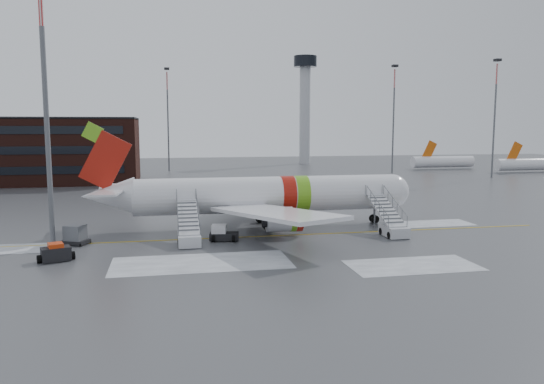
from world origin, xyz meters
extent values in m
plane|color=#494C4F|center=(0.00, 0.00, 0.00)|extent=(260.00, 260.00, 0.00)
cylinder|color=white|center=(2.01, 3.74, 3.50)|extent=(28.00, 3.80, 3.80)
sphere|color=white|center=(16.01, 3.74, 3.50)|extent=(3.80, 3.80, 3.80)
cube|color=black|center=(17.06, 3.74, 4.00)|extent=(1.09, 1.60, 0.97)
cone|color=white|center=(-14.39, 3.74, 3.75)|extent=(5.20, 3.72, 3.72)
cube|color=#A6170C|center=(-14.49, 3.74, 7.30)|extent=(5.27, 0.30, 6.09)
cube|color=#6CB91D|center=(-15.59, 3.74, 10.10)|extent=(2.16, 0.26, 2.16)
cube|color=white|center=(-14.19, 6.34, 4.40)|extent=(3.07, 4.85, 0.18)
cube|color=white|center=(-14.19, 1.14, 4.40)|extent=(3.07, 4.85, 0.18)
cube|color=white|center=(1.01, 12.24, 2.90)|extent=(10.72, 15.97, 1.13)
cube|color=white|center=(1.01, -4.76, 2.90)|extent=(10.72, 15.97, 1.13)
cylinder|color=white|center=(2.51, 8.94, 1.55)|extent=(3.40, 2.10, 2.10)
cylinder|color=white|center=(2.51, -1.46, 1.55)|extent=(3.40, 2.10, 2.10)
cylinder|color=#595B60|center=(14.01, 3.74, 0.90)|extent=(0.20, 0.20, 1.80)
cylinder|color=black|center=(14.01, 3.74, 0.45)|extent=(0.90, 0.56, 0.90)
cylinder|color=black|center=(1.51, 6.14, 0.45)|extent=(0.90, 0.56, 0.90)
cylinder|color=black|center=(1.51, 1.34, 0.45)|extent=(0.90, 0.56, 0.90)
cube|color=#B7BABF|center=(13.12, -3.56, 0.55)|extent=(2.00, 3.20, 1.00)
cube|color=#B7BABF|center=(13.12, -1.46, 2.23)|extent=(1.90, 5.87, 2.52)
cube|color=#B7BABF|center=(13.12, 1.84, 3.40)|extent=(1.90, 1.40, 0.15)
cylinder|color=#595B60|center=(13.12, 1.44, 1.70)|extent=(0.16, 0.16, 3.40)
cylinder|color=black|center=(12.22, -4.56, 0.35)|extent=(0.25, 0.70, 0.70)
cylinder|color=black|center=(14.02, -2.56, 0.35)|extent=(0.25, 0.70, 0.70)
cube|color=silver|center=(-6.68, -3.56, 0.55)|extent=(2.00, 3.20, 1.00)
cube|color=silver|center=(-6.68, -1.46, 2.23)|extent=(1.90, 5.87, 2.52)
cube|color=silver|center=(-6.68, 1.84, 3.40)|extent=(1.90, 1.40, 0.15)
cylinder|color=#595B60|center=(-6.68, 1.44, 1.70)|extent=(0.16, 0.16, 3.40)
cylinder|color=black|center=(-7.58, -4.56, 0.35)|extent=(0.25, 0.70, 0.70)
cylinder|color=black|center=(-5.78, -2.56, 0.35)|extent=(0.25, 0.70, 0.70)
cube|color=black|center=(-3.38, -2.21, 0.43)|extent=(2.86, 1.88, 0.66)
cube|color=silver|center=(-3.84, -2.13, 1.09)|extent=(1.54, 1.54, 0.85)
cube|color=black|center=(-3.84, -2.13, 1.42)|extent=(1.34, 1.42, 0.14)
cylinder|color=black|center=(-4.43, -2.69, 0.33)|extent=(0.40, 0.70, 0.66)
cylinder|color=black|center=(-2.57, -3.04, 0.33)|extent=(0.40, 0.70, 0.66)
cylinder|color=black|center=(-4.18, -1.39, 0.33)|extent=(0.40, 0.70, 0.66)
cylinder|color=black|center=(-2.33, -1.74, 0.33)|extent=(0.40, 0.70, 0.66)
cube|color=black|center=(-16.84, -1.16, 0.25)|extent=(2.64, 2.34, 0.35)
cube|color=slate|center=(-16.84, -1.16, 1.04)|extent=(2.06, 2.01, 1.49)
cylinder|color=black|center=(-17.83, -1.85, 0.15)|extent=(0.28, 0.35, 0.30)
cylinder|color=black|center=(-15.84, -0.46, 0.15)|extent=(0.28, 0.35, 0.30)
cube|color=black|center=(-17.35, -7.20, 0.60)|extent=(2.49, 1.95, 1.09)
cube|color=red|center=(-17.35, -7.20, 1.25)|extent=(1.42, 1.49, 0.44)
cylinder|color=black|center=(-18.22, -7.20, 0.33)|extent=(1.24, 0.98, 0.65)
cylinder|color=black|center=(-16.48, -7.20, 0.33)|extent=(1.24, 0.98, 0.65)
cylinder|color=#595B60|center=(-18.60, -2.00, 9.55)|extent=(0.44, 0.44, 19.10)
cylinder|color=#CC7272|center=(-18.60, -2.00, 21.01)|extent=(0.40, 0.40, 4.30)
cylinder|color=#595B60|center=(-18.60, -2.00, 0.15)|extent=(0.90, 0.90, 0.30)
cylinder|color=#B2B5BA|center=(30.00, 95.00, 14.00)|extent=(3.00, 3.00, 28.00)
cylinder|color=black|center=(30.00, 95.00, 28.50)|extent=(6.40, 6.40, 3.00)
cylinder|color=#595B60|center=(42.00, 62.00, 9.60)|extent=(0.36, 0.36, 19.20)
cylinder|color=#CC7272|center=(42.00, 62.00, 21.12)|extent=(0.32, 0.32, 4.32)
cube|color=black|center=(42.00, 62.00, 24.00)|extent=(1.20, 1.20, 0.50)
cylinder|color=#595B60|center=(-8.00, 78.00, 9.60)|extent=(0.36, 0.36, 19.20)
cylinder|color=#CC7272|center=(-8.00, 78.00, 21.12)|extent=(0.32, 0.32, 4.32)
cube|color=black|center=(-8.00, 78.00, 24.00)|extent=(1.20, 1.20, 0.50)
cylinder|color=#595B60|center=(58.00, 48.00, 9.60)|extent=(0.36, 0.36, 19.20)
cylinder|color=#CC7272|center=(58.00, 48.00, 21.12)|extent=(0.32, 0.32, 4.32)
cube|color=black|center=(58.00, 48.00, 24.00)|extent=(1.20, 1.20, 0.50)
camera|label=1|loc=(-8.49, -51.06, 10.76)|focal=35.00mm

